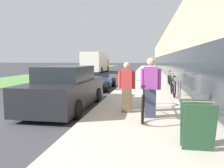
{
  "coord_description": "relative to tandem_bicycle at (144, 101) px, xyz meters",
  "views": [
    {
      "loc": [
        5.18,
        -4.94,
        1.79
      ],
      "look_at": [
        2.22,
        12.82,
        -0.24
      ],
      "focal_mm": 35.0,
      "sensor_mm": 36.0,
      "label": 1
    }
  ],
  "objects": [
    {
      "name": "bike_rack_hoop",
      "position": [
        1.36,
        2.38,
        0.11
      ],
      "size": [
        0.05,
        0.6,
        0.84
      ],
      "color": "#4C4C51",
      "rests_on": "sidewalk_slab"
    },
    {
      "name": "cruiser_bike_farthest",
      "position": [
        1.49,
        8.2,
        -0.0
      ],
      "size": [
        0.52,
        1.73,
        0.96
      ],
      "color": "black",
      "rests_on": "sidewalk_slab"
    },
    {
      "name": "sidewalk_slab",
      "position": [
        0.13,
        19.31,
        -0.48
      ],
      "size": [
        3.67,
        70.0,
        0.14
      ],
      "color": "#BCB5A5",
      "rests_on": "ground"
    },
    {
      "name": "storefront_facade",
      "position": [
        7.0,
        27.31,
        2.05
      ],
      "size": [
        10.01,
        70.0,
        5.21
      ],
      "color": "tan",
      "rests_on": "ground"
    },
    {
      "name": "tandem_bicycle",
      "position": [
        0.0,
        0.0,
        0.0
      ],
      "size": [
        0.52,
        2.93,
        0.96
      ],
      "color": "black",
      "rests_on": "sidewalk_slab"
    },
    {
      "name": "cruiser_bike_nearest",
      "position": [
        1.26,
        3.67,
        -0.01
      ],
      "size": [
        0.52,
        1.89,
        0.94
      ],
      "color": "black",
      "rests_on": "sidewalk_slab"
    },
    {
      "name": "person_rider",
      "position": [
        0.19,
        -0.38,
        0.45
      ],
      "size": [
        0.58,
        0.23,
        1.71
      ],
      "color": "#33384C",
      "rests_on": "sidewalk_slab"
    },
    {
      "name": "sandwich_board_sign",
      "position": [
        1.03,
        -2.5,
        0.04
      ],
      "size": [
        0.56,
        0.56,
        0.9
      ],
      "color": "#23472D",
      "rests_on": "sidewalk_slab"
    },
    {
      "name": "vintage_roadster_curbside",
      "position": [
        -2.86,
        6.24,
        -0.15
      ],
      "size": [
        1.72,
        4.17,
        0.91
      ],
      "color": "navy",
      "rests_on": "ground"
    },
    {
      "name": "person_bystander",
      "position": [
        -0.54,
        0.14,
        0.38
      ],
      "size": [
        0.53,
        0.21,
        1.57
      ],
      "color": "brown",
      "rests_on": "sidewalk_slab"
    },
    {
      "name": "moving_truck",
      "position": [
        -7.03,
        22.68,
        0.85
      ],
      "size": [
        2.52,
        7.35,
        2.75
      ],
      "color": "orange",
      "rests_on": "ground"
    },
    {
      "name": "parked_sedan_curbside",
      "position": [
        -2.84,
        0.91,
        0.17
      ],
      "size": [
        1.91,
        4.51,
        1.55
      ],
      "color": "black",
      "rests_on": "ground"
    },
    {
      "name": "lawn_strip",
      "position": [
        -11.47,
        23.31,
        -0.53
      ],
      "size": [
        5.31,
        70.0,
        0.03
      ],
      "color": "#5B9347",
      "rests_on": "ground"
    },
    {
      "name": "cruiser_bike_middle",
      "position": [
        1.46,
        6.06,
        -0.03
      ],
      "size": [
        0.52,
        1.69,
        0.88
      ],
      "color": "black",
      "rests_on": "sidewalk_slab"
    }
  ]
}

